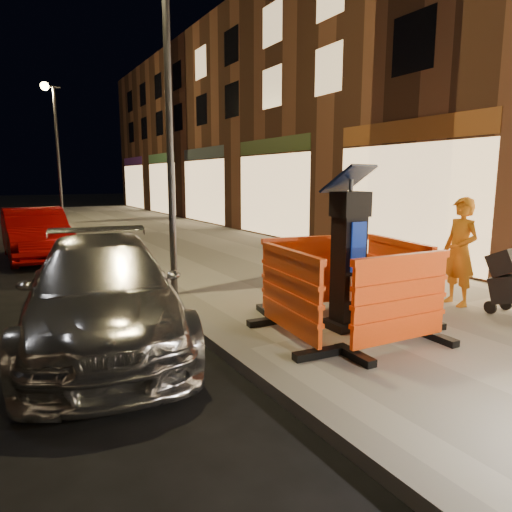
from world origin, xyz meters
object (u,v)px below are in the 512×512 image
parking_kiosk (349,253)px  barrier_back (307,274)px  barrier_front (400,303)px  car_silver (106,340)px  car_red (38,259)px  barrier_kerbside (291,295)px  man (460,252)px  barrier_bldgside (397,279)px

parking_kiosk → barrier_back: (0.00, 0.95, -0.47)m
barrier_front → car_silver: (-2.97, 2.53, -0.74)m
barrier_front → car_red: size_ratio=0.36×
barrier_front → barrier_kerbside: same height
parking_kiosk → car_red: (-3.23, 9.08, -1.21)m
man → barrier_bldgside: bearing=-81.1°
barrier_back → car_red: size_ratio=0.36×
car_red → barrier_kerbside: bearing=-77.6°
car_red → man: 10.72m
parking_kiosk → car_silver: parking_kiosk is taller
barrier_front → car_red: 10.57m
barrier_front → man: bearing=24.4°
car_silver → man: 5.66m
barrier_kerbside → man: man is taller
barrier_back → car_red: 8.78m
barrier_kerbside → car_silver: barrier_kerbside is taller
parking_kiosk → barrier_kerbside: (-0.95, 0.00, -0.47)m
barrier_kerbside → car_red: size_ratio=0.36×
car_silver → barrier_back: bearing=-2.2°
parking_kiosk → barrier_bldgside: 1.06m
barrier_kerbside → barrier_bldgside: size_ratio=1.00×
barrier_front → barrier_back: bearing=92.5°
car_red → parking_kiosk: bearing=-72.1°
man → barrier_kerbside: bearing=-81.1°
barrier_front → barrier_back: same height
barrier_kerbside → car_silver: (-2.02, 1.58, -0.74)m
barrier_back → car_red: (-3.23, 8.13, -0.74)m
car_silver → car_red: car_red is taller
barrier_front → car_red: barrier_front is taller
barrier_back → barrier_front: bearing=-79.5°
car_red → man: size_ratio=2.40×
parking_kiosk → barrier_bldgside: parking_kiosk is taller
barrier_back → man: man is taller
parking_kiosk → car_red: bearing=117.1°
parking_kiosk → barrier_bldgside: (0.95, 0.00, -0.47)m
barrier_front → man: size_ratio=0.86×
barrier_bldgside → car_red: size_ratio=0.36×
barrier_back → car_silver: 3.12m
parking_kiosk → barrier_front: (-0.00, -0.95, -0.47)m
parking_kiosk → car_silver: size_ratio=0.44×
barrier_back → man: bearing=-11.3°
car_red → man: man is taller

